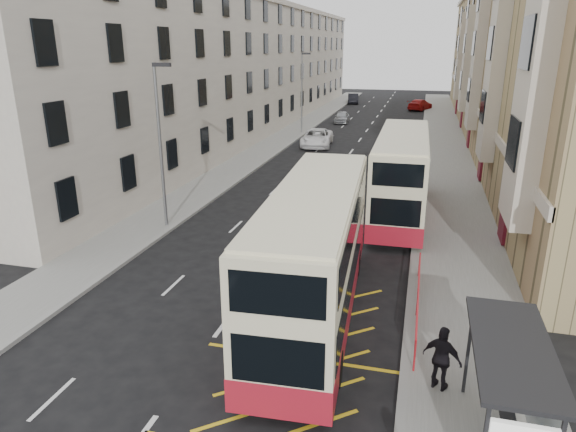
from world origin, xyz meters
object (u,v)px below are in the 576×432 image
(pedestrian_far, at_px, (442,359))
(car_silver, at_px, (342,117))
(double_decker_rear, at_px, (401,175))
(pedestrian_mid, at_px, (507,353))
(bus_shelter, at_px, (519,386))
(car_dark, at_px, (353,99))
(street_lamp_far, at_px, (302,89))
(double_decker_front, at_px, (315,253))
(street_lamp_near, at_px, (161,138))
(car_red, at_px, (420,105))
(white_van, at_px, (317,138))

(pedestrian_far, xyz_separation_m, car_silver, (-10.53, 49.11, -0.38))
(double_decker_rear, bearing_deg, pedestrian_mid, -76.24)
(bus_shelter, distance_m, car_dark, 73.97)
(street_lamp_far, bearing_deg, car_dark, 87.83)
(double_decker_front, height_order, car_dark, double_decker_front)
(street_lamp_near, distance_m, pedestrian_far, 17.08)
(bus_shelter, xyz_separation_m, street_lamp_far, (-14.69, 42.39, 2.50))
(street_lamp_near, bearing_deg, pedestrian_mid, -31.45)
(double_decker_rear, xyz_separation_m, pedestrian_mid, (3.68, -14.26, -1.35))
(pedestrian_far, xyz_separation_m, car_dark, (-12.14, 70.43, -0.31))
(car_silver, xyz_separation_m, car_dark, (-1.61, 21.32, 0.07))
(street_lamp_far, height_order, car_red, street_lamp_far)
(pedestrian_far, distance_m, car_red, 64.30)
(car_silver, bearing_deg, double_decker_rear, -79.51)
(street_lamp_near, xyz_separation_m, white_van, (2.91, 23.65, -3.86))
(bus_shelter, height_order, street_lamp_far, street_lamp_far)
(street_lamp_near, bearing_deg, white_van, 82.98)
(street_lamp_near, relative_size, pedestrian_far, 4.36)
(white_van, relative_size, car_dark, 1.21)
(car_silver, xyz_separation_m, car_red, (8.79, 15.16, 0.07))
(double_decker_rear, height_order, car_red, double_decker_rear)
(street_lamp_far, xyz_separation_m, pedestrian_far, (13.29, -40.11, -3.57))
(street_lamp_near, xyz_separation_m, pedestrian_far, (13.29, -10.11, -3.57))
(street_lamp_far, relative_size, car_silver, 1.99)
(double_decker_front, bearing_deg, white_van, 98.15)
(street_lamp_near, xyz_separation_m, car_silver, (2.76, 39.00, -3.95))
(pedestrian_mid, height_order, car_silver, pedestrian_mid)
(double_decker_front, xyz_separation_m, car_dark, (-8.00, 67.22, -1.58))
(double_decker_rear, xyz_separation_m, car_dark, (-10.20, 55.25, -1.54))
(bus_shelter, height_order, white_van, bus_shelter)
(street_lamp_far, relative_size, car_dark, 1.74)
(street_lamp_near, height_order, car_red, street_lamp_near)
(street_lamp_far, distance_m, white_van, 7.98)
(pedestrian_mid, relative_size, car_red, 0.30)
(double_decker_front, relative_size, car_silver, 2.89)
(double_decker_front, xyz_separation_m, car_red, (2.40, 61.06, -1.58))
(pedestrian_far, height_order, white_van, pedestrian_far)
(bus_shelter, bearing_deg, street_lamp_near, 139.86)
(bus_shelter, bearing_deg, car_red, 92.70)
(double_decker_rear, distance_m, pedestrian_far, 15.35)
(car_silver, bearing_deg, white_van, -93.14)
(street_lamp_far, distance_m, pedestrian_mid, 42.14)
(double_decker_front, xyz_separation_m, white_van, (-6.24, 30.55, -1.56))
(bus_shelter, distance_m, car_red, 66.64)
(pedestrian_mid, bearing_deg, double_decker_front, 156.28)
(double_decker_rear, relative_size, car_silver, 2.82)
(car_silver, bearing_deg, pedestrian_far, -81.62)
(white_van, height_order, car_red, white_van)
(street_lamp_near, xyz_separation_m, car_red, (11.55, 54.16, -3.88))
(white_van, bearing_deg, car_red, 69.07)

